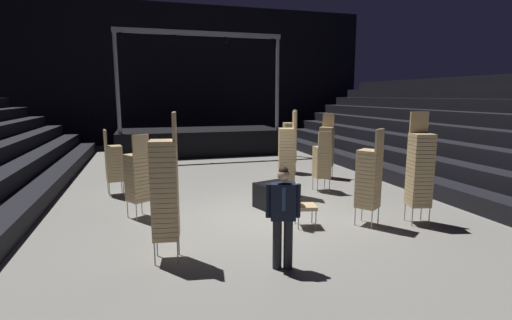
% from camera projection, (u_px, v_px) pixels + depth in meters
% --- Properties ---
extents(ground_plane, '(22.00, 30.00, 0.10)m').
position_uv_depth(ground_plane, '(261.00, 219.00, 9.01)').
color(ground_plane, gray).
extents(arena_end_wall, '(22.00, 0.30, 8.00)m').
position_uv_depth(arena_end_wall, '(187.00, 75.00, 22.53)').
color(arena_end_wall, black).
rests_on(arena_end_wall, ground_plane).
extents(bleacher_bank_right, '(6.00, 24.00, 3.60)m').
position_uv_depth(bleacher_bank_right, '(499.00, 129.00, 11.85)').
color(bleacher_bank_right, black).
rests_on(bleacher_bank_right, ground_plane).
extents(stage_riser, '(7.65, 3.23, 5.59)m').
position_uv_depth(stage_riser, '(199.00, 140.00, 18.79)').
color(stage_riser, black).
rests_on(stage_riser, ground_plane).
extents(man_with_tie, '(0.57, 0.33, 1.72)m').
position_uv_depth(man_with_tie, '(283.00, 212.00, 6.18)').
color(man_with_tie, black).
rests_on(man_with_tie, ground_plane).
extents(chair_stack_front_left, '(0.47, 0.47, 1.79)m').
position_uv_depth(chair_stack_front_left, '(322.00, 161.00, 11.35)').
color(chair_stack_front_left, '#B2B5BA').
rests_on(chair_stack_front_left, ground_plane).
extents(chair_stack_front_right, '(0.50, 0.50, 2.56)m').
position_uv_depth(chair_stack_front_right, '(165.00, 188.00, 6.45)').
color(chair_stack_front_right, '#B2B5BA').
rests_on(chair_stack_front_right, ground_plane).
extents(chair_stack_mid_left, '(0.51, 0.51, 1.88)m').
position_uv_depth(chair_stack_mid_left, '(114.00, 162.00, 10.89)').
color(chair_stack_mid_left, '#B2B5BA').
rests_on(chair_stack_mid_left, ground_plane).
extents(chair_stack_mid_right, '(0.50, 0.50, 2.31)m').
position_uv_depth(chair_stack_mid_right, '(290.00, 142.00, 14.01)').
color(chair_stack_mid_right, '#B2B5BA').
rests_on(chair_stack_mid_right, ground_plane).
extents(chair_stack_mid_centre, '(0.61, 0.61, 2.14)m').
position_uv_depth(chair_stack_mid_centre, '(369.00, 178.00, 8.29)').
color(chair_stack_mid_centre, '#B2B5BA').
rests_on(chair_stack_mid_centre, ground_plane).
extents(chair_stack_rear_left, '(0.53, 0.53, 2.48)m').
position_uv_depth(chair_stack_rear_left, '(420.00, 169.00, 8.39)').
color(chair_stack_rear_left, '#B2B5BA').
rests_on(chair_stack_rear_left, ground_plane).
extents(chair_stack_rear_right, '(0.54, 0.54, 2.39)m').
position_uv_depth(chair_stack_rear_right, '(287.00, 154.00, 10.70)').
color(chair_stack_rear_right, '#B2B5BA').
rests_on(chair_stack_rear_right, ground_plane).
extents(chair_stack_rear_centre, '(0.62, 0.62, 2.22)m').
position_uv_depth(chair_stack_rear_centre, '(326.00, 146.00, 13.17)').
color(chair_stack_rear_centre, '#B2B5BA').
rests_on(chair_stack_rear_centre, ground_plane).
extents(chair_stack_aisle_left, '(0.61, 0.61, 1.96)m').
position_uv_depth(chair_stack_aisle_left, '(138.00, 176.00, 8.81)').
color(chair_stack_aisle_left, '#B2B5BA').
rests_on(chair_stack_aisle_left, ground_plane).
extents(equipment_road_case, '(1.04, 0.86, 0.63)m').
position_uv_depth(equipment_road_case, '(273.00, 195.00, 9.80)').
color(equipment_road_case, black).
rests_on(equipment_road_case, ground_plane).
extents(loose_chair_near_man, '(0.52, 0.52, 0.95)m').
position_uv_depth(loose_chair_near_man, '(302.00, 203.00, 8.28)').
color(loose_chair_near_man, '#B2B5BA').
rests_on(loose_chair_near_man, ground_plane).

